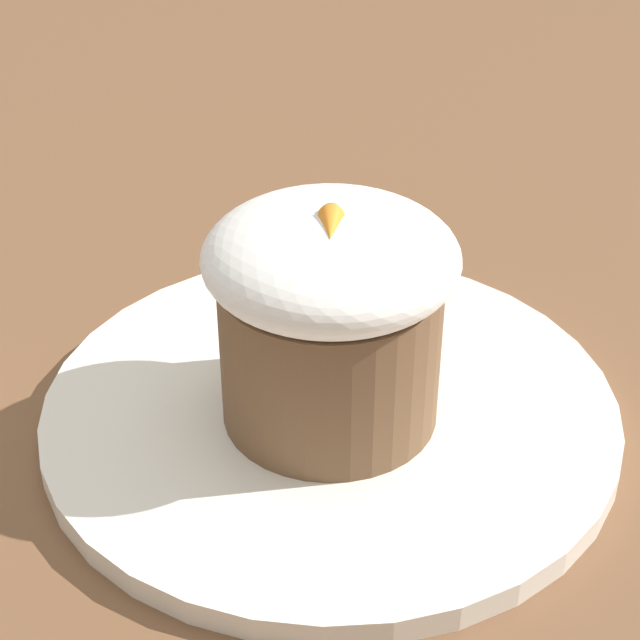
# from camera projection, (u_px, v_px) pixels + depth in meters

# --- Properties ---
(ground_plane) EXTENTS (4.00, 4.00, 0.00)m
(ground_plane) POSITION_uv_depth(u_px,v_px,m) (330.00, 420.00, 0.49)
(ground_plane) COLOR brown
(dessert_plate) EXTENTS (0.26, 0.26, 0.01)m
(dessert_plate) POSITION_uv_depth(u_px,v_px,m) (330.00, 410.00, 0.49)
(dessert_plate) COLOR white
(dessert_plate) RESTS_ON ground_plane
(carrot_cake) EXTENTS (0.11, 0.11, 0.10)m
(carrot_cake) POSITION_uv_depth(u_px,v_px,m) (320.00, 310.00, 0.45)
(carrot_cake) COLOR brown
(carrot_cake) RESTS_ON dessert_plate
(spoon) EXTENTS (0.12, 0.06, 0.01)m
(spoon) POSITION_uv_depth(u_px,v_px,m) (342.00, 367.00, 0.50)
(spoon) COLOR #B7B7BC
(spoon) RESTS_ON dessert_plate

